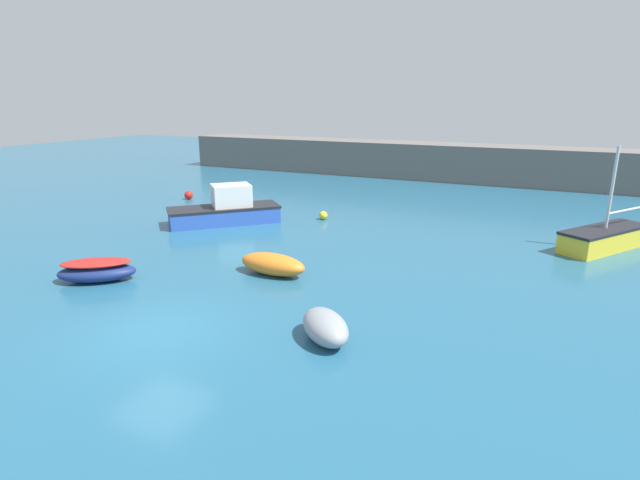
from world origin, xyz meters
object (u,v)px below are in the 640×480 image
at_px(rowboat_blue_near, 273,264).
at_px(sailboat_twin_hulled, 604,238).
at_px(mooring_buoy_yellow, 323,215).
at_px(rowboat_with_red_cover, 97,270).
at_px(fishing_dinghy_green, 325,327).
at_px(mooring_buoy_red, 189,195).
at_px(cabin_cruiser_white, 226,210).

relative_size(rowboat_blue_near, sailboat_twin_hulled, 0.58).
distance_m(sailboat_twin_hulled, mooring_buoy_yellow, 13.63).
distance_m(rowboat_blue_near, sailboat_twin_hulled, 14.78).
bearing_deg(rowboat_with_red_cover, mooring_buoy_yellow, -140.72).
bearing_deg(rowboat_blue_near, mooring_buoy_yellow, -74.52).
height_order(sailboat_twin_hulled, rowboat_with_red_cover, sailboat_twin_hulled).
bearing_deg(rowboat_blue_near, fishing_dinghy_green, 137.84).
bearing_deg(rowboat_with_red_cover, mooring_buoy_red, -97.76).
height_order(cabin_cruiser_white, rowboat_with_red_cover, cabin_cruiser_white).
relative_size(cabin_cruiser_white, mooring_buoy_yellow, 12.01).
bearing_deg(rowboat_blue_near, mooring_buoy_red, -36.73).
bearing_deg(mooring_buoy_red, mooring_buoy_yellow, -7.03).
bearing_deg(rowboat_with_red_cover, fishing_dinghy_green, 140.79).
height_order(rowboat_blue_near, mooring_buoy_yellow, rowboat_blue_near).
height_order(fishing_dinghy_green, mooring_buoy_red, fishing_dinghy_green).
height_order(rowboat_blue_near, rowboat_with_red_cover, rowboat_with_red_cover).
xyz_separation_m(rowboat_blue_near, sailboat_twin_hulled, (11.53, 9.24, 0.11)).
relative_size(rowboat_blue_near, rowboat_with_red_cover, 0.94).
bearing_deg(mooring_buoy_yellow, rowboat_with_red_cover, -105.16).
distance_m(rowboat_blue_near, mooring_buoy_red, 16.22).
height_order(fishing_dinghy_green, rowboat_with_red_cover, fishing_dinghy_green).
distance_m(rowboat_blue_near, mooring_buoy_yellow, 9.15).
height_order(sailboat_twin_hulled, mooring_buoy_yellow, sailboat_twin_hulled).
bearing_deg(sailboat_twin_hulled, cabin_cruiser_white, -46.43).
distance_m(cabin_cruiser_white, mooring_buoy_red, 7.51).
bearing_deg(mooring_buoy_red, rowboat_blue_near, -38.98).
bearing_deg(fishing_dinghy_green, sailboat_twin_hulled, -75.05).
height_order(sailboat_twin_hulled, mooring_buoy_red, sailboat_twin_hulled).
xyz_separation_m(fishing_dinghy_green, cabin_cruiser_white, (-10.54, 9.96, 0.30)).
distance_m(rowboat_blue_near, cabin_cruiser_white, 8.77).
bearing_deg(fishing_dinghy_green, mooring_buoy_red, 3.79).
distance_m(fishing_dinghy_green, rowboat_with_red_cover, 9.55).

